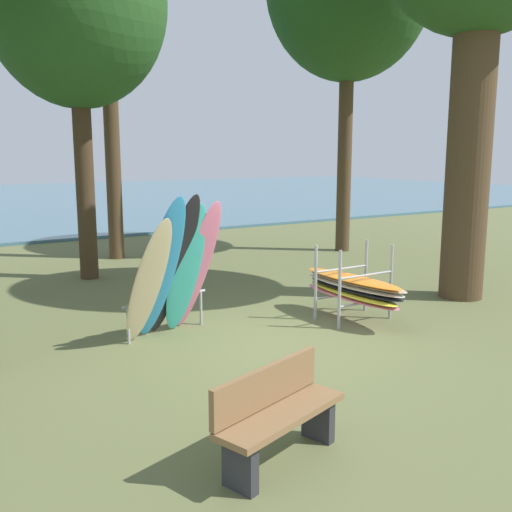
# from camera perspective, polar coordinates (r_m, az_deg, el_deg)

# --- Properties ---
(ground_plane) EXTENTS (80.00, 80.00, 0.00)m
(ground_plane) POSITION_cam_1_polar(r_m,az_deg,el_deg) (8.35, 2.45, -8.82)
(ground_plane) COLOR #60663D
(tree_far_left_back) EXTENTS (3.72, 3.72, 7.91)m
(tree_far_left_back) POSITION_cam_1_polar(r_m,az_deg,el_deg) (13.34, -17.40, 22.75)
(tree_far_left_back) COLOR #42301E
(tree_far_left_back) RESTS_ON ground
(leaning_board_pile) EXTENTS (1.65, 1.31, 2.18)m
(leaning_board_pile) POSITION_cam_1_polar(r_m,az_deg,el_deg) (8.44, -8.13, -1.51)
(leaning_board_pile) COLOR #C6B289
(leaning_board_pile) RESTS_ON ground
(board_storage_rack) EXTENTS (1.15, 2.13, 1.25)m
(board_storage_rack) POSITION_cam_1_polar(r_m,az_deg,el_deg) (9.61, 9.56, -3.02)
(board_storage_rack) COLOR #9EA0A5
(board_storage_rack) RESTS_ON ground
(park_bench) EXTENTS (1.46, 0.81, 0.85)m
(park_bench) POSITION_cam_1_polar(r_m,az_deg,el_deg) (5.27, 2.11, -15.22)
(park_bench) COLOR #2D2D33
(park_bench) RESTS_ON ground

